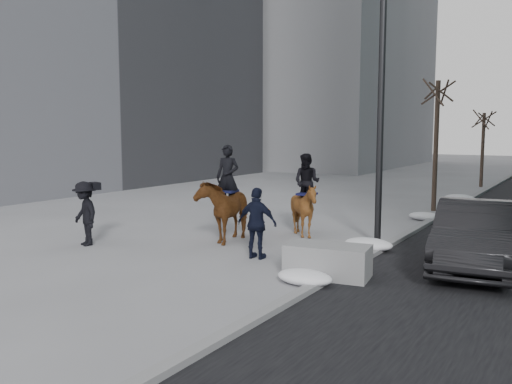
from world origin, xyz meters
The scene contains 13 objects.
ground centered at (0.00, 0.00, 0.00)m, with size 120.00×120.00×0.00m, color gray.
curb centered at (3.00, 10.00, 0.06)m, with size 0.25×90.00×0.12m, color gray.
building_left centered at (-19.00, 10.00, 10.00)m, with size 12.00×26.00×20.00m, color #595960.
planter centered at (2.86, -0.49, 0.35)m, with size 1.77×0.88×0.71m, color gray.
car_near centered at (5.36, 2.01, 0.76)m, with size 1.61×4.62×1.52m, color black.
tree_near centered at (2.40, 10.44, 2.78)m, with size 1.20×1.20×5.56m, color #392B22, non-canonical shape.
tree_far centered at (2.40, 20.83, 2.25)m, with size 1.20×1.20×4.50m, color #372A20, non-canonical shape.
mounted_left centered at (-1.26, 1.55, 1.01)m, with size 1.33×2.25×2.72m.
mounted_right centered at (0.45, 3.20, 0.98)m, with size 1.39×1.54×2.45m.
feeder centered at (0.69, 0.14, 0.88)m, with size 1.06×0.90×1.75m.
camera_crew centered at (-4.10, -1.04, 0.89)m, with size 1.29×1.00×1.75m.
lamppost centered at (2.60, 3.64, 4.99)m, with size 0.25×2.50×9.09m.
snow_piles centered at (2.70, 5.87, 0.16)m, with size 1.29×15.80×0.33m.
Camera 1 is at (7.55, -10.93, 3.16)m, focal length 38.00 mm.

